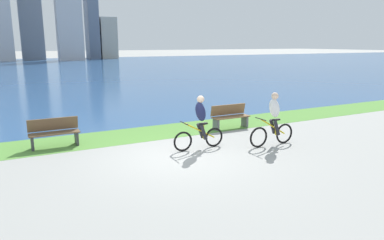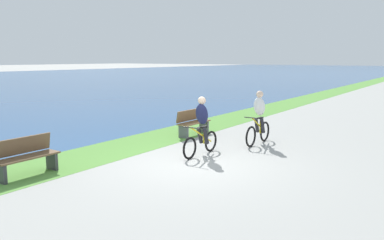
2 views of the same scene
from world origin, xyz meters
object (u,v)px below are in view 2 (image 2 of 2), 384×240
object	(u,v)px
cyclist_lead	(202,126)
bench_near_path	(193,122)
bench_far_along_path	(26,157)
cyclist_trailing	(259,118)

from	to	relation	value
cyclist_lead	bench_near_path	world-z (taller)	cyclist_lead
cyclist_lead	bench_near_path	xyz separation A→B (m)	(2.30, 1.86, -0.38)
cyclist_lead	bench_near_path	distance (m)	2.99
bench_near_path	bench_far_along_path	world-z (taller)	same
cyclist_lead	cyclist_trailing	world-z (taller)	cyclist_trailing
cyclist_lead	cyclist_trailing	bearing A→B (deg)	-17.62
bench_near_path	bench_far_along_path	size ratio (longest dim) A/B	1.00
cyclist_lead	bench_far_along_path	world-z (taller)	cyclist_lead
cyclist_lead	cyclist_trailing	xyz separation A→B (m)	(2.24, -0.71, 0.01)
cyclist_trailing	bench_near_path	distance (m)	2.60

